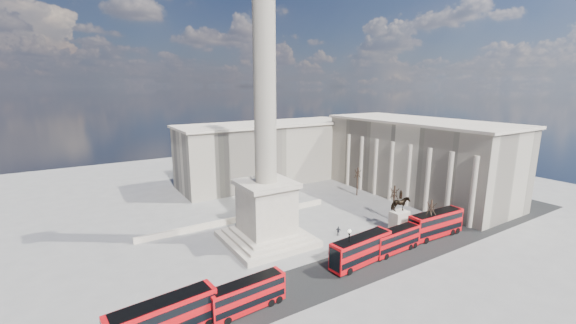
# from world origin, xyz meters

# --- Properties ---
(ground) EXTENTS (180.00, 180.00, 0.00)m
(ground) POSITION_xyz_m (0.00, 0.00, 0.00)
(ground) COLOR gray
(ground) RESTS_ON ground
(asphalt_road) EXTENTS (120.00, 9.00, 0.01)m
(asphalt_road) POSITION_xyz_m (5.00, -10.00, 0.00)
(asphalt_road) COLOR black
(asphalt_road) RESTS_ON ground
(nelsons_column) EXTENTS (14.00, 14.00, 49.85)m
(nelsons_column) POSITION_xyz_m (0.00, 5.00, 12.92)
(nelsons_column) COLOR beige
(nelsons_column) RESTS_ON ground
(balustrade_wall) EXTENTS (40.00, 0.60, 1.10)m
(balustrade_wall) POSITION_xyz_m (0.00, 16.00, 0.55)
(balustrade_wall) COLOR beige
(balustrade_wall) RESTS_ON ground
(building_east) EXTENTS (19.00, 46.00, 18.60)m
(building_east) POSITION_xyz_m (45.00, 10.00, 9.32)
(building_east) COLOR beige
(building_east) RESTS_ON ground
(building_northeast) EXTENTS (51.00, 17.00, 16.60)m
(building_northeast) POSITION_xyz_m (20.00, 40.00, 8.32)
(building_northeast) COLOR beige
(building_northeast) RESTS_ON ground
(red_bus_a) EXTENTS (9.74, 2.86, 3.90)m
(red_bus_a) POSITION_xyz_m (-11.17, -10.90, 2.04)
(red_bus_a) COLOR red
(red_bus_a) RESTS_ON ground
(red_bus_b) EXTENTS (9.76, 2.67, 3.92)m
(red_bus_b) POSITION_xyz_m (15.86, -9.57, 2.06)
(red_bus_b) COLOR red
(red_bus_b) RESTS_ON ground
(red_bus_c) EXTENTS (11.25, 3.48, 4.49)m
(red_bus_c) POSITION_xyz_m (8.26, -9.72, 2.35)
(red_bus_c) COLOR red
(red_bus_c) RESTS_ON ground
(red_bus_d) EXTENTS (11.58, 3.11, 4.66)m
(red_bus_d) POSITION_xyz_m (26.70, -9.26, 2.44)
(red_bus_d) COLOR red
(red_bus_d) RESTS_ON ground
(red_bus_e) EXTENTS (11.52, 3.69, 4.59)m
(red_bus_e) POSITION_xyz_m (-20.87, -10.81, 2.41)
(red_bus_e) COLOR red
(red_bus_e) RESTS_ON ground
(victorian_lamp) EXTENTS (0.55, 0.55, 6.42)m
(victorian_lamp) POSITION_xyz_m (5.34, -10.13, 3.78)
(victorian_lamp) COLOR black
(victorian_lamp) RESTS_ON ground
(equestrian_statue) EXTENTS (4.00, 3.00, 8.34)m
(equestrian_statue) POSITION_xyz_m (21.85, -5.06, 2.90)
(equestrian_statue) COLOR beige
(equestrian_statue) RESTS_ON ground
(bare_tree_near) EXTENTS (1.76, 1.76, 7.68)m
(bare_tree_near) POSITION_xyz_m (24.75, -9.42, 6.05)
(bare_tree_near) COLOR #332319
(bare_tree_near) RESTS_ON ground
(bare_tree_mid) EXTENTS (2.02, 2.02, 7.67)m
(bare_tree_mid) POSITION_xyz_m (26.15, 0.09, 6.05)
(bare_tree_mid) COLOR #332319
(bare_tree_mid) RESTS_ON ground
(bare_tree_far) EXTENTS (1.82, 1.82, 7.45)m
(bare_tree_far) POSITION_xyz_m (31.62, 16.49, 5.87)
(bare_tree_far) COLOR #332319
(bare_tree_far) RESTS_ON ground
(pedestrian_walking) EXTENTS (0.64, 0.43, 1.71)m
(pedestrian_walking) POSITION_xyz_m (12.66, -6.50, 0.86)
(pedestrian_walking) COLOR black
(pedestrian_walking) RESTS_ON ground
(pedestrian_standing) EXTENTS (0.87, 0.71, 1.67)m
(pedestrian_standing) POSITION_xyz_m (26.66, -4.99, 0.83)
(pedestrian_standing) COLOR black
(pedestrian_standing) RESTS_ON ground
(pedestrian_crossing) EXTENTS (1.05, 1.01, 1.76)m
(pedestrian_crossing) POSITION_xyz_m (12.12, 0.22, 0.88)
(pedestrian_crossing) COLOR black
(pedestrian_crossing) RESTS_ON ground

